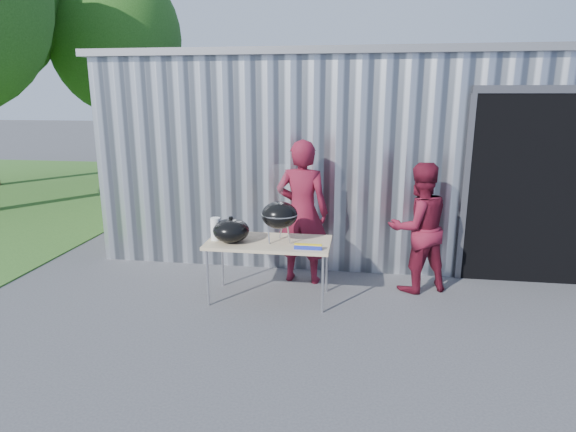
% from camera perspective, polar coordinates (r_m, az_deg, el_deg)
% --- Properties ---
extents(ground, '(80.00, 80.00, 0.00)m').
position_cam_1_polar(ground, '(5.53, 0.82, -12.50)').
color(ground, '#414144').
extents(building, '(8.20, 6.20, 3.10)m').
position_cam_1_polar(building, '(9.54, 10.18, 8.28)').
color(building, silver).
rests_on(building, ground).
extents(tree_far, '(3.75, 3.75, 6.22)m').
position_cam_1_polar(tree_far, '(15.71, -19.71, 19.11)').
color(tree_far, '#442D19').
rests_on(tree_far, ground).
extents(folding_table, '(1.50, 0.75, 0.75)m').
position_cam_1_polar(folding_table, '(5.89, -2.28, -3.36)').
color(folding_table, tan).
rests_on(folding_table, ground).
extents(kettle_grill, '(0.44, 0.44, 0.94)m').
position_cam_1_polar(kettle_grill, '(5.73, -1.02, 0.92)').
color(kettle_grill, black).
rests_on(kettle_grill, folding_table).
extents(grill_lid, '(0.44, 0.44, 0.32)m').
position_cam_1_polar(grill_lid, '(5.84, -6.76, -1.72)').
color(grill_lid, black).
rests_on(grill_lid, folding_table).
extents(paper_towels, '(0.12, 0.12, 0.28)m').
position_cam_1_polar(paper_towels, '(5.94, -8.57, -1.53)').
color(paper_towels, white).
rests_on(paper_towels, folding_table).
extents(white_tub, '(0.20, 0.15, 0.10)m').
position_cam_1_polar(white_tub, '(6.21, -6.87, -1.66)').
color(white_tub, white).
rests_on(white_tub, folding_table).
extents(foil_box, '(0.32, 0.06, 0.06)m').
position_cam_1_polar(foil_box, '(5.56, 2.39, -3.66)').
color(foil_box, '#1928A7').
rests_on(foil_box, folding_table).
extents(person_cook, '(0.75, 0.53, 1.93)m').
position_cam_1_polar(person_cook, '(6.40, 1.69, 0.46)').
color(person_cook, maroon).
rests_on(person_cook, ground).
extents(person_bystander, '(1.00, 0.90, 1.67)m').
position_cam_1_polar(person_bystander, '(6.35, 15.19, -1.34)').
color(person_bystander, maroon).
rests_on(person_bystander, ground).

